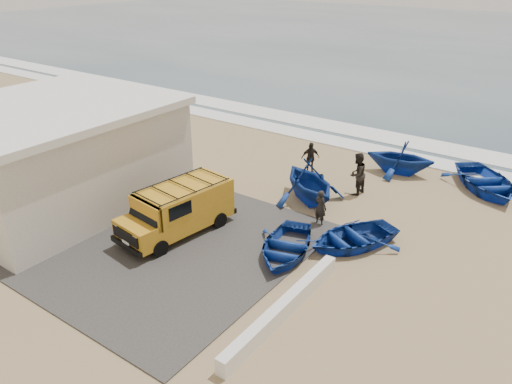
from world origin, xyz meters
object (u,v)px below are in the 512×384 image
Objects in this scene: boat_far_left at (400,157)px; van at (179,208)px; boat_near_left at (285,246)px; boat_mid_left at (309,181)px; boat_far_right at (486,181)px; building at (52,153)px; fisherman_back at (310,158)px; boat_near_right at (352,237)px; parapet at (283,309)px; fisherman_front at (321,208)px; fisherman_middle at (357,174)px.

van is at bearing -34.66° from boat_far_left.
boat_far_left is (0.54, 9.72, 0.49)m from boat_near_left.
boat_mid_left reaches higher than boat_far_right.
fisherman_back is (7.61, 9.10, -1.37)m from building.
van is 1.12× the size of boat_far_right.
boat_mid_left reaches higher than boat_near_right.
building is 12.68m from parapet.
boat_far_left is 2.16× the size of fisherman_front.
boat_near_right is 4.05m from boat_mid_left.
boat_near_right is 7.08m from fisherman_back.
fisherman_middle is (-1.85, 4.25, 0.61)m from boat_near_right.
fisherman_front is at bearing 50.14° from van.
parapet is (12.50, -1.00, -1.89)m from building.
boat_far_left is at bearing 73.82° from van.
building reaches higher than fisherman_back.
parapet is at bearing -74.85° from boat_near_left.
boat_far_left is at bearing 176.66° from fisherman_middle.
boat_near_left is 0.97× the size of boat_near_right.
boat_far_right is 8.18m from fisherman_back.
building is 19.47m from boat_far_right.
fisherman_front reaches higher than parapet.
boat_near_left is at bearing -152.75° from boat_far_right.
boat_near_left is 2.61m from boat_near_right.
fisherman_front is 5.35m from fisherman_back.
fisherman_back is (1.12, 8.18, -0.27)m from van.
boat_near_left is 0.82× the size of boat_far_right.
boat_near_right is at bearing 17.47° from building.
fisherman_front is at bearing -175.10° from boat_near_right.
fisherman_middle reaches higher than fisherman_back.
boat_mid_left is at bearing 34.35° from building.
boat_far_left is (4.77, 10.72, -0.21)m from van.
boat_mid_left is (-1.55, 4.35, 0.60)m from boat_near_left.
fisherman_front reaches higher than boat_near_right.
fisherman_middle reaches higher than boat_near_right.
boat_near_right is (1.69, 1.99, 0.01)m from boat_near_left.
fisherman_middle is (-0.71, -3.48, 0.13)m from boat_far_left.
van is (-6.01, 1.92, 0.79)m from parapet.
van is 5.99m from boat_mid_left.
van reaches higher than boat_near_left.
boat_mid_left is 1.86× the size of fisherman_middle.
boat_near_left is at bearing -102.29° from boat_near_right.
boat_far_right is at bearing -111.72° from fisherman_front.
boat_far_left is 1.65× the size of fisherman_middle.
boat_far_left reaches higher than boat_near_left.
boat_near_right is at bearing 33.34° from boat_near_left.
building is 16.24m from boat_far_left.
fisherman_middle reaches higher than parapet.
boat_mid_left is 2.29× the size of fisherman_back.
fisherman_front is (10.62, 4.67, -1.41)m from building.
building reaches higher than boat_far_left.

